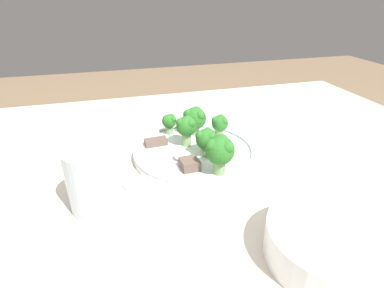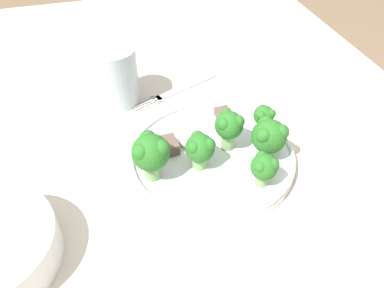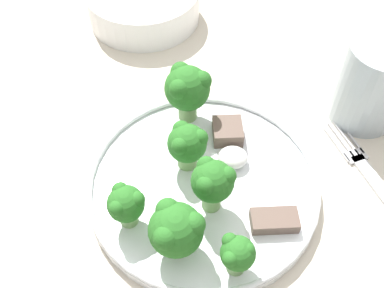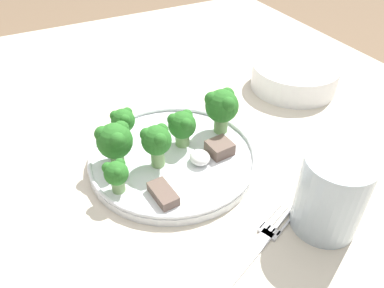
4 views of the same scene
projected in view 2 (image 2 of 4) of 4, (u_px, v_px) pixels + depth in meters
The scene contains 13 objects.
table at pixel (169, 194), 0.64m from camera, with size 1.30×0.95×0.75m.
dinner_plate at pixel (212, 156), 0.56m from camera, with size 0.25×0.25×0.02m.
fork at pixel (176, 91), 0.70m from camera, with size 0.09×0.18×0.00m.
drinking_glass at pixel (116, 79), 0.65m from camera, with size 0.08×0.08×0.10m.
broccoli_floret_near_rim_left at pixel (200, 148), 0.52m from camera, with size 0.04×0.04×0.06m.
broccoli_floret_center_left at pixel (269, 136), 0.53m from camera, with size 0.05×0.05×0.06m.
broccoli_floret_back_left at pixel (264, 167), 0.49m from camera, with size 0.04×0.04×0.05m.
broccoli_floret_front_left at pixel (151, 152), 0.49m from camera, with size 0.05×0.05×0.07m.
broccoli_floret_center_back at pixel (264, 117), 0.58m from camera, with size 0.03×0.03×0.05m.
broccoli_floret_mid_cluster at pixel (229, 126), 0.54m from camera, with size 0.04×0.04×0.06m.
meat_slice_front_slice at pixel (166, 146), 0.56m from camera, with size 0.04×0.04×0.02m.
meat_slice_middle_slice at pixel (226, 117), 0.61m from camera, with size 0.05×0.03×0.01m.
sauce_dollop at pixel (188, 139), 0.57m from camera, with size 0.03×0.03×0.02m.
Camera 2 is at (-0.41, 0.07, 1.15)m, focal length 35.00 mm.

